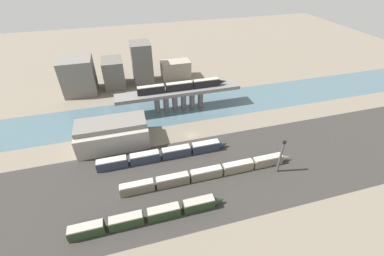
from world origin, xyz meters
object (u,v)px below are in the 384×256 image
train_yard_near (149,216)px  train_yard_mid (210,173)px  warehouse_building (113,133)px  train_on_bridge (182,86)px  train_yard_far (164,154)px  signal_tower (280,157)px

train_yard_near → train_yard_mid: bearing=27.6°
train_yard_near → warehouse_building: (-9.05, 40.99, 3.18)m
train_on_bridge → train_yard_mid: bearing=-92.5°
train_on_bridge → train_yard_far: (-15.78, -34.34, -10.56)m
train_on_bridge → train_yard_near: train_on_bridge is taller
train_yard_far → signal_tower: size_ratio=3.60×
train_on_bridge → train_yard_far: bearing=-114.7°
train_yard_far → train_yard_mid: bearing=-45.8°
train_yard_mid → signal_tower: signal_tower is taller
train_on_bridge → warehouse_building: (-34.23, -19.44, -7.41)m
warehouse_building → train_on_bridge: bearing=29.6°
train_yard_mid → signal_tower: bearing=-9.6°
warehouse_building → signal_tower: size_ratio=1.97×
warehouse_building → train_yard_near: bearing=-77.6°
train_yard_near → signal_tower: size_ratio=3.27×
train_yard_near → train_yard_mid: train_yard_near is taller
train_yard_mid → train_yard_far: 19.59m
train_on_bridge → train_yard_mid: (-2.12, -48.38, -10.62)m
signal_tower → train_yard_mid: bearing=170.4°
train_yard_mid → train_yard_far: train_yard_far is taller
train_yard_mid → warehouse_building: 43.35m
train_yard_near → train_yard_mid: 26.01m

